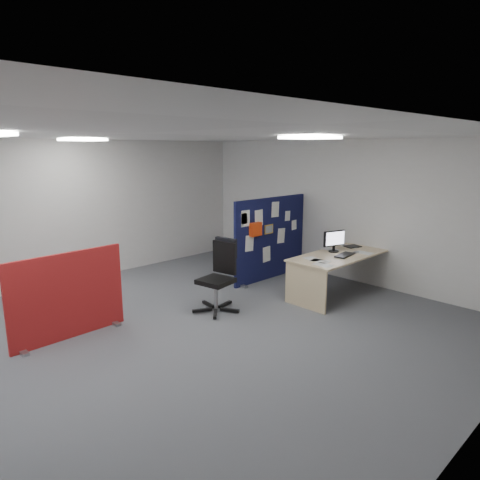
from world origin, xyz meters
TOP-DOWN VIEW (x-y plane):
  - floor at (0.00, 0.00)m, footprint 9.00×9.00m
  - ceiling at (0.00, 0.00)m, footprint 9.00×7.00m
  - wall_back at (0.00, 3.50)m, footprint 9.00×0.02m
  - wall_front at (0.00, -3.50)m, footprint 9.00×0.02m
  - wall_right at (4.50, 0.00)m, footprint 0.02×7.00m
  - ceiling_lights at (0.33, 0.67)m, footprint 4.10×4.10m
  - navy_divider at (3.46, 0.97)m, footprint 1.95×0.30m
  - main_desk at (3.58, -0.49)m, footprint 1.96×0.87m
  - monitor_main at (3.66, -0.36)m, footprint 0.43×0.18m
  - keyboard at (3.55, -0.66)m, footprint 0.47×0.24m
  - mouse at (3.86, -0.69)m, footprint 0.10×0.06m
  - paper_tray at (4.26, -0.38)m, footprint 0.33×0.29m
  - red_divider at (-0.54, 1.02)m, footprint 1.58×0.30m
  - office_chair at (1.63, 0.39)m, footprint 0.74×0.73m
  - desk_papers at (3.46, -0.51)m, footprint 1.69×0.87m

SIDE VIEW (x-z plane):
  - floor at x=0.00m, z-range 0.00..0.00m
  - main_desk at x=3.58m, z-range 0.20..0.93m
  - red_divider at x=-0.54m, z-range -0.01..1.17m
  - office_chair at x=1.63m, z-range 0.08..1.20m
  - desk_papers at x=3.46m, z-range 0.73..0.73m
  - paper_tray at x=4.26m, z-range 0.73..0.74m
  - keyboard at x=3.55m, z-range 0.73..0.75m
  - mouse at x=3.86m, z-range 0.73..0.76m
  - navy_divider at x=3.46m, z-range 0.00..1.61m
  - monitor_main at x=3.66m, z-range 0.75..1.14m
  - wall_back at x=0.00m, z-range 0.00..2.70m
  - wall_front at x=0.00m, z-range 0.00..2.70m
  - wall_right at x=4.50m, z-range 0.00..2.70m
  - ceiling_lights at x=0.33m, z-range 2.65..2.69m
  - ceiling at x=0.00m, z-range 2.69..2.71m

